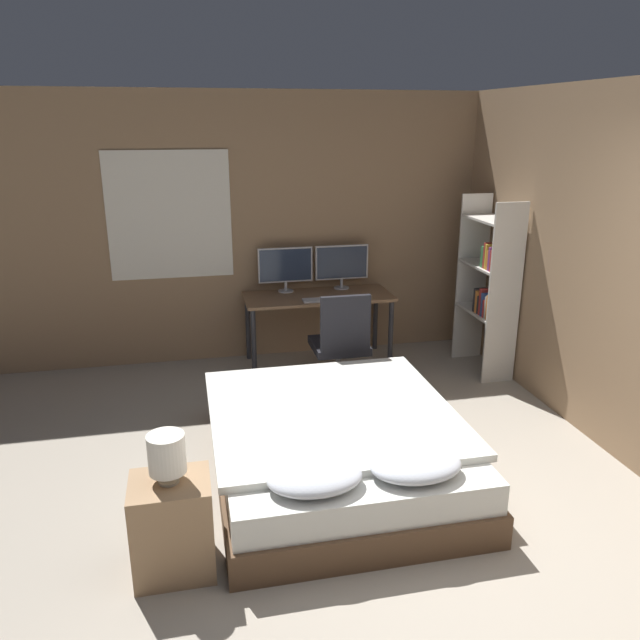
# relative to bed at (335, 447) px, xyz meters

# --- Properties ---
(ground_plane) EXTENTS (20.00, 20.00, 0.00)m
(ground_plane) POSITION_rel_bed_xyz_m (0.36, -1.16, -0.24)
(ground_plane) COLOR #9E9384
(wall_back) EXTENTS (12.00, 0.08, 2.70)m
(wall_back) POSITION_rel_bed_xyz_m (0.34, 2.56, 1.11)
(wall_back) COLOR #8E7051
(wall_back) RESTS_ON ground_plane
(wall_side_right) EXTENTS (0.06, 12.00, 2.70)m
(wall_side_right) POSITION_rel_bed_xyz_m (2.14, 0.34, 1.11)
(wall_side_right) COLOR #8E7051
(wall_side_right) RESTS_ON ground_plane
(bed) EXTENTS (1.69, 2.02, 0.55)m
(bed) POSITION_rel_bed_xyz_m (0.00, 0.00, 0.00)
(bed) COLOR brown
(bed) RESTS_ON ground_plane
(nightstand) EXTENTS (0.44, 0.37, 0.56)m
(nightstand) POSITION_rel_bed_xyz_m (-1.10, -0.73, 0.04)
(nightstand) COLOR #997551
(nightstand) RESTS_ON ground_plane
(bedside_lamp) EXTENTS (0.20, 0.20, 0.28)m
(bedside_lamp) POSITION_rel_bed_xyz_m (-1.10, -0.73, 0.49)
(bedside_lamp) COLOR gray
(bedside_lamp) RESTS_ON nightstand
(desk) EXTENTS (1.49, 0.62, 0.73)m
(desk) POSITION_rel_bed_xyz_m (0.35, 2.18, 0.40)
(desk) COLOR #846042
(desk) RESTS_ON ground_plane
(monitor_left) EXTENTS (0.56, 0.16, 0.46)m
(monitor_left) POSITION_rel_bed_xyz_m (0.05, 2.39, 0.75)
(monitor_left) COLOR #B7B7BC
(monitor_left) RESTS_ON desk
(monitor_right) EXTENTS (0.56, 0.16, 0.46)m
(monitor_right) POSITION_rel_bed_xyz_m (0.65, 2.39, 0.75)
(monitor_right) COLOR #B7B7BC
(monitor_right) RESTS_ON desk
(keyboard) EXTENTS (0.39, 0.13, 0.02)m
(keyboard) POSITION_rel_bed_xyz_m (0.35, 1.97, 0.50)
(keyboard) COLOR #B7B7BC
(keyboard) RESTS_ON desk
(computer_mouse) EXTENTS (0.07, 0.05, 0.04)m
(computer_mouse) POSITION_rel_bed_xyz_m (0.64, 1.97, 0.50)
(computer_mouse) COLOR #B7B7BC
(computer_mouse) RESTS_ON desk
(office_chair) EXTENTS (0.52, 0.52, 0.98)m
(office_chair) POSITION_rel_bed_xyz_m (0.38, 1.37, 0.16)
(office_chair) COLOR black
(office_chair) RESTS_ON ground_plane
(bookshelf) EXTENTS (0.32, 0.72, 1.72)m
(bookshelf) POSITION_rel_bed_xyz_m (1.93, 1.59, 0.69)
(bookshelf) COLOR beige
(bookshelf) RESTS_ON ground_plane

